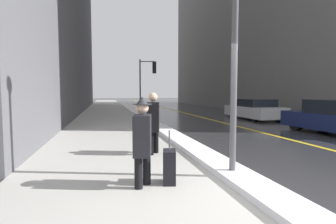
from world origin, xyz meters
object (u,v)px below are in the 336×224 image
Objects in this scene: pedestrian_in_glasses at (153,120)px; rolling_suitcase at (169,167)px; traffic_light_near at (149,75)px; parked_car_white at (254,110)px; lamp_post at (235,17)px; pedestrian_in_fedora at (143,138)px.

pedestrian_in_glasses reaches higher than rolling_suitcase.
parked_car_white is at bearing -35.71° from traffic_light_near.
pedestrian_in_glasses is (-1.13, 2.18, -2.09)m from lamp_post.
lamp_post is at bearing -83.50° from traffic_light_near.
lamp_post reaches higher than pedestrian_in_glasses.
pedestrian_in_fedora is 0.36× the size of parked_car_white.
pedestrian_in_glasses is (-2.08, -13.49, -2.12)m from traffic_light_near.
pedestrian_in_glasses is at bearing -88.82° from traffic_light_near.
traffic_light_near is at bearing -174.80° from rolling_suitcase.
parked_car_white is 4.56× the size of rolling_suitcase.
parked_car_white is at bearing 148.40° from pedestrian_in_glasses.
parked_car_white is (8.29, 10.06, -0.26)m from pedestrian_in_fedora.
pedestrian_in_glasses reaches higher than pedestrian_in_fedora.
traffic_light_near is 4.38× the size of rolling_suitcase.
lamp_post reaches higher than rolling_suitcase.
pedestrian_in_fedora is (-1.73, -0.13, -2.14)m from lamp_post.
traffic_light_near reaches higher than pedestrian_in_glasses.
lamp_post is 2.97m from rolling_suitcase.
pedestrian_in_fedora is at bearing -1.34° from pedestrian_in_glasses.
lamp_post reaches higher than pedestrian_in_fedora.
traffic_light_near reaches higher than rolling_suitcase.
rolling_suitcase is at bearing 10.12° from pedestrian_in_glasses.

